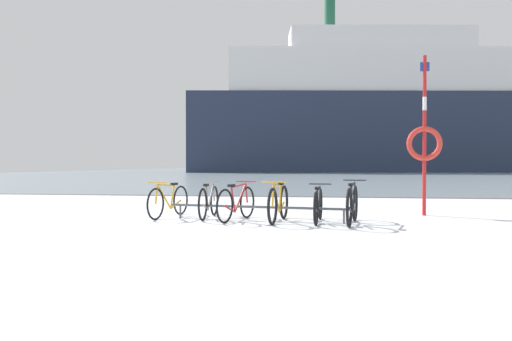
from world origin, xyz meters
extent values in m
cube|color=silver|center=(0.00, -1.00, -0.04)|extent=(80.00, 22.00, 0.08)
cube|color=gray|center=(0.00, 65.00, -0.04)|extent=(80.00, 110.00, 0.08)
cube|color=#47474C|center=(0.00, 10.00, -0.02)|extent=(80.00, 0.50, 0.05)
cylinder|color=#4C5156|center=(0.94, 2.66, 0.28)|extent=(3.83, 0.65, 0.05)
cylinder|color=#4C5156|center=(-0.79, 2.93, 0.14)|extent=(0.04, 0.04, 0.28)
cylinder|color=#4C5156|center=(2.66, 2.39, 0.14)|extent=(0.04, 0.04, 0.28)
torus|color=black|center=(-1.17, 2.46, 0.33)|extent=(0.17, 0.66, 0.67)
torus|color=black|center=(-0.96, 3.53, 0.33)|extent=(0.17, 0.66, 0.67)
cylinder|color=gold|center=(-1.10, 2.81, 0.45)|extent=(0.14, 0.57, 0.57)
cylinder|color=gold|center=(-1.03, 3.16, 0.43)|extent=(0.07, 0.20, 0.51)
cylinder|color=gold|center=(-1.09, 2.89, 0.70)|extent=(0.17, 0.71, 0.08)
cylinder|color=gold|center=(-1.01, 3.31, 0.26)|extent=(0.13, 0.47, 0.18)
cylinder|color=gold|center=(-1.16, 2.50, 0.53)|extent=(0.06, 0.12, 0.40)
cube|color=black|center=(-1.02, 3.24, 0.72)|extent=(0.12, 0.21, 0.05)
cylinder|color=gold|center=(-1.15, 2.54, 0.77)|extent=(0.46, 0.11, 0.02)
torus|color=black|center=(-0.17, 3.50, 0.33)|extent=(0.05, 0.67, 0.67)
torus|color=black|center=(-0.17, 2.47, 0.33)|extent=(0.05, 0.67, 0.67)
cylinder|color=gray|center=(-0.17, 3.16, 0.46)|extent=(0.04, 0.54, 0.57)
cylinder|color=gray|center=(-0.17, 2.83, 0.43)|extent=(0.04, 0.19, 0.51)
cylinder|color=gray|center=(-0.17, 3.08, 0.70)|extent=(0.04, 0.67, 0.08)
cylinder|color=gray|center=(-0.17, 2.69, 0.26)|extent=(0.04, 0.45, 0.18)
cylinder|color=gray|center=(-0.17, 3.46, 0.53)|extent=(0.04, 0.11, 0.40)
cube|color=black|center=(-0.17, 2.75, 0.72)|extent=(0.08, 0.20, 0.05)
cylinder|color=gray|center=(-0.17, 3.42, 0.78)|extent=(0.46, 0.03, 0.02)
torus|color=black|center=(0.65, 3.08, 0.34)|extent=(0.23, 0.66, 0.68)
torus|color=black|center=(0.36, 2.10, 0.34)|extent=(0.23, 0.66, 0.68)
cylinder|color=#B22D2D|center=(0.55, 2.76, 0.46)|extent=(0.18, 0.52, 0.58)
cylinder|color=#B22D2D|center=(0.46, 2.45, 0.44)|extent=(0.09, 0.19, 0.51)
cylinder|color=#B22D2D|center=(0.53, 2.69, 0.71)|extent=(0.22, 0.65, 0.08)
cylinder|color=#B22D2D|center=(0.42, 2.31, 0.26)|extent=(0.16, 0.44, 0.19)
cylinder|color=#B22D2D|center=(0.64, 3.04, 0.54)|extent=(0.07, 0.12, 0.40)
cube|color=black|center=(0.44, 2.37, 0.73)|extent=(0.13, 0.21, 0.05)
cylinder|color=#B22D2D|center=(0.63, 3.01, 0.79)|extent=(0.45, 0.15, 0.02)
torus|color=black|center=(1.31, 1.99, 0.35)|extent=(0.14, 0.71, 0.71)
torus|color=black|center=(1.44, 3.02, 0.35)|extent=(0.14, 0.71, 0.71)
cylinder|color=gold|center=(1.35, 2.32, 0.48)|extent=(0.10, 0.55, 0.59)
cylinder|color=gold|center=(1.39, 2.66, 0.45)|extent=(0.06, 0.19, 0.53)
cylinder|color=gold|center=(1.36, 2.40, 0.74)|extent=(0.12, 0.68, 0.08)
cylinder|color=gold|center=(1.41, 2.80, 0.27)|extent=(0.09, 0.46, 0.19)
cylinder|color=gold|center=(1.31, 2.02, 0.56)|extent=(0.05, 0.12, 0.42)
cube|color=black|center=(1.40, 2.74, 0.75)|extent=(0.10, 0.21, 0.05)
cylinder|color=gold|center=(1.32, 2.06, 0.81)|extent=(0.46, 0.08, 0.02)
torus|color=black|center=(2.19, 3.04, 0.32)|extent=(0.10, 0.65, 0.65)
torus|color=black|center=(2.12, 2.01, 0.32)|extent=(0.10, 0.65, 0.65)
cylinder|color=#1E2328|center=(2.17, 2.71, 0.44)|extent=(0.07, 0.54, 0.54)
cylinder|color=#1E2328|center=(2.15, 2.37, 0.41)|extent=(0.05, 0.19, 0.48)
cylinder|color=#1E2328|center=(2.17, 2.63, 0.67)|extent=(0.08, 0.68, 0.08)
cylinder|color=#1E2328|center=(2.14, 2.23, 0.25)|extent=(0.07, 0.45, 0.18)
cylinder|color=#1E2328|center=(2.19, 3.01, 0.51)|extent=(0.04, 0.12, 0.38)
cube|color=black|center=(2.14, 2.30, 0.69)|extent=(0.09, 0.20, 0.05)
cylinder|color=#1E2328|center=(2.19, 2.97, 0.74)|extent=(0.46, 0.05, 0.02)
torus|color=black|center=(2.89, 2.85, 0.36)|extent=(0.17, 0.73, 0.73)
torus|color=black|center=(2.73, 1.81, 0.36)|extent=(0.17, 0.73, 0.73)
cylinder|color=#1E2328|center=(2.84, 2.51, 0.49)|extent=(0.12, 0.55, 0.61)
cylinder|color=#1E2328|center=(2.79, 2.17, 0.47)|extent=(0.07, 0.20, 0.54)
cylinder|color=#1E2328|center=(2.83, 2.43, 0.76)|extent=(0.14, 0.68, 0.09)
cylinder|color=#1E2328|center=(2.77, 2.03, 0.28)|extent=(0.11, 0.46, 0.20)
cylinder|color=#1E2328|center=(2.89, 2.81, 0.57)|extent=(0.05, 0.12, 0.43)
cube|color=black|center=(2.78, 2.09, 0.77)|extent=(0.11, 0.21, 0.05)
cylinder|color=#1E2328|center=(2.88, 2.77, 0.83)|extent=(0.46, 0.09, 0.02)
cylinder|color=red|center=(4.51, 4.20, 1.80)|extent=(0.08, 0.08, 3.59)
cylinder|color=white|center=(4.51, 4.20, 2.52)|extent=(0.09, 0.09, 0.30)
torus|color=red|center=(4.51, 4.20, 1.62)|extent=(0.78, 0.12, 0.78)
cube|color=navy|center=(4.51, 4.20, 3.34)|extent=(0.20, 0.03, 0.20)
cube|color=#232D47|center=(11.23, 63.10, 5.43)|extent=(56.61, 16.39, 10.86)
cube|color=white|center=(9.84, 62.89, 13.84)|extent=(42.58, 13.10, 5.97)
cube|color=white|center=(9.84, 62.89, 18.35)|extent=(25.78, 9.40, 3.04)
cylinder|color=#1E593F|center=(2.92, 61.86, 22.31)|extent=(1.48, 1.48, 4.89)
camera|label=1|loc=(2.29, -7.16, 1.16)|focal=34.12mm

